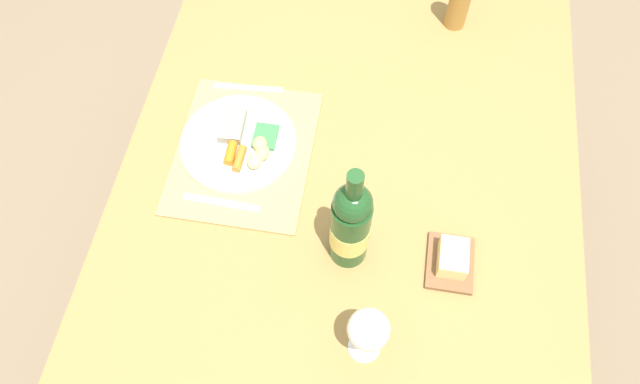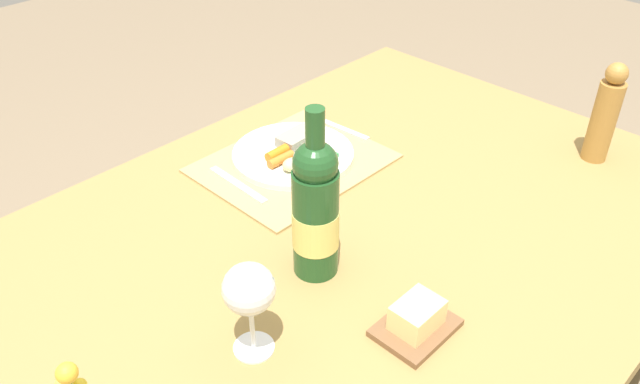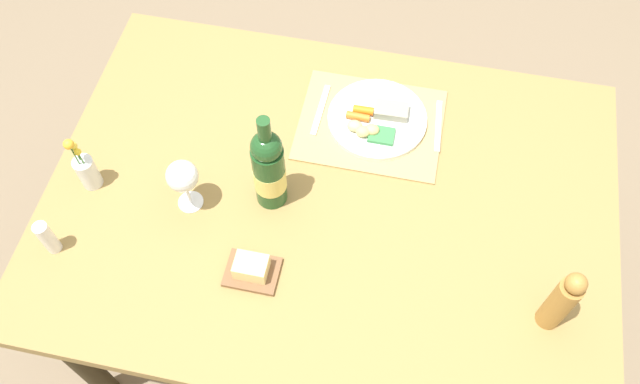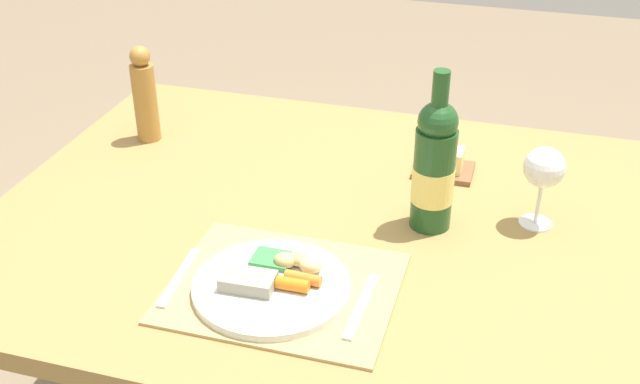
{
  "view_description": "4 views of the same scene",
  "coord_description": "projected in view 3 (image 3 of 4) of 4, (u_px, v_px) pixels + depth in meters",
  "views": [
    {
      "loc": [
        0.65,
        0.04,
        1.92
      ],
      "look_at": [
        0.03,
        -0.06,
        0.77
      ],
      "focal_mm": 32.93,
      "sensor_mm": 36.0,
      "label": 1
    },
    {
      "loc": [
        0.77,
        0.64,
        1.52
      ],
      "look_at": [
        0.03,
        -0.08,
        0.8
      ],
      "focal_mm": 36.06,
      "sensor_mm": 36.0,
      "label": 2
    },
    {
      "loc": [
        -0.15,
        0.86,
        2.22
      ],
      "look_at": [
        0.02,
        0.03,
        0.82
      ],
      "focal_mm": 37.04,
      "sensor_mm": 36.0,
      "label": 3
    },
    {
      "loc": [
        0.3,
        -1.29,
        1.58
      ],
      "look_at": [
        -0.07,
        0.0,
        0.79
      ],
      "focal_mm": 43.73,
      "sensor_mm": 36.0,
      "label": 4
    }
  ],
  "objects": [
    {
      "name": "knife",
      "position": [
        321.0,
        110.0,
        1.86
      ],
      "size": [
        0.02,
        0.18,
        0.0
      ],
      "primitive_type": "cube",
      "rotation": [
        0.0,
        0.0,
        -0.03
      ],
      "color": "silver",
      "rests_on": "placemat"
    },
    {
      "name": "fork",
      "position": [
        438.0,
        126.0,
        1.83
      ],
      "size": [
        0.03,
        0.18,
        0.0
      ],
      "primitive_type": "cube",
      "rotation": [
        0.0,
        0.0,
        0.07
      ],
      "color": "silver",
      "rests_on": "placemat"
    },
    {
      "name": "salt_shaker",
      "position": [
        47.0,
        238.0,
        1.6
      ],
      "size": [
        0.04,
        0.04,
        0.11
      ],
      "primitive_type": "cylinder",
      "color": "white",
      "rests_on": "dining_table"
    },
    {
      "name": "butter_dish",
      "position": [
        252.0,
        269.0,
        1.59
      ],
      "size": [
        0.13,
        0.1,
        0.06
      ],
      "color": "brown",
      "rests_on": "dining_table"
    },
    {
      "name": "wine_bottle",
      "position": [
        269.0,
        169.0,
        1.61
      ],
      "size": [
        0.08,
        0.08,
        0.33
      ],
      "color": "#1F4C21",
      "rests_on": "dining_table"
    },
    {
      "name": "dinner_plate",
      "position": [
        377.0,
        119.0,
        1.83
      ],
      "size": [
        0.28,
        0.28,
        0.04
      ],
      "color": "silver",
      "rests_on": "placemat"
    },
    {
      "name": "wine_glass",
      "position": [
        182.0,
        177.0,
        1.61
      ],
      "size": [
        0.08,
        0.08,
        0.17
      ],
      "color": "white",
      "rests_on": "dining_table"
    },
    {
      "name": "pepper_mill",
      "position": [
        561.0,
        301.0,
        1.45
      ],
      "size": [
        0.06,
        0.06,
        0.23
      ],
      "color": "#AC7A37",
      "rests_on": "dining_table"
    },
    {
      "name": "flower_vase",
      "position": [
        86.0,
        170.0,
        1.69
      ],
      "size": [
        0.05,
        0.05,
        0.2
      ],
      "color": "silver",
      "rests_on": "dining_table"
    },
    {
      "name": "dining_table",
      "position": [
        329.0,
        213.0,
        1.79
      ],
      "size": [
        1.48,
        1.07,
        0.74
      ],
      "color": "olive",
      "rests_on": "ground_plane"
    },
    {
      "name": "ground_plane",
      "position": [
        327.0,
        303.0,
        2.35
      ],
      "size": [
        8.0,
        8.0,
        0.0
      ],
      "primitive_type": "plane",
      "color": "#816E56"
    },
    {
      "name": "placemat",
      "position": [
        370.0,
        124.0,
        1.84
      ],
      "size": [
        0.4,
        0.32,
        0.01
      ],
      "primitive_type": "cube",
      "color": "tan",
      "rests_on": "dining_table"
    }
  ]
}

